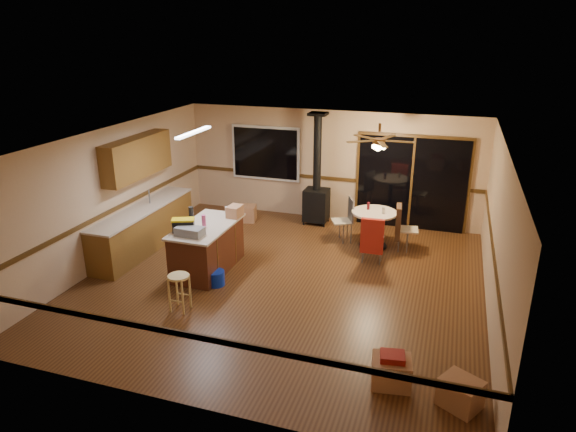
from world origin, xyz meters
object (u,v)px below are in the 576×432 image
at_px(blue_bucket, 216,278).
at_px(box_under_window, 246,213).
at_px(kitchen_island, 207,247).
at_px(bar_stool, 180,293).
at_px(box_corner_a, 391,372).
at_px(chair_near, 372,236).
at_px(box_corner_b, 460,393).
at_px(chair_right, 400,222).
at_px(dining_table, 374,223).
at_px(chair_left, 347,215).
at_px(toolbox_grey, 190,231).
at_px(toolbox_black, 183,226).
at_px(wood_stove, 317,194).

distance_m(blue_bucket, box_under_window, 3.29).
bearing_deg(kitchen_island, box_under_window, 97.30).
height_order(bar_stool, box_under_window, bar_stool).
relative_size(bar_stool, box_corner_a, 1.26).
xyz_separation_m(chair_near, box_corner_b, (1.69, -3.67, -0.41)).
relative_size(bar_stool, chair_near, 0.89).
height_order(chair_right, box_corner_b, chair_right).
bearing_deg(bar_stool, dining_table, 54.44).
relative_size(kitchen_island, chair_left, 3.12).
height_order(toolbox_grey, box_corner_b, toolbox_grey).
relative_size(bar_stool, blue_bucket, 1.95).
distance_m(bar_stool, box_corner_b, 4.47).
xyz_separation_m(dining_table, box_corner_a, (0.95, -4.40, -0.35)).
bearing_deg(dining_table, chair_near, -83.07).
bearing_deg(toolbox_black, box_under_window, 91.84).
height_order(bar_stool, chair_right, chair_right).
height_order(toolbox_grey, dining_table, toolbox_grey).
distance_m(toolbox_black, chair_right, 4.37).
bearing_deg(chair_left, kitchen_island, -134.72).
bearing_deg(wood_stove, box_under_window, -167.05).
xyz_separation_m(chair_left, chair_right, (1.12, -0.12, 0.01)).
distance_m(wood_stove, toolbox_black, 3.79).
bearing_deg(toolbox_black, wood_stove, 65.88).
height_order(kitchen_island, box_corner_b, kitchen_island).
distance_m(kitchen_island, chair_near, 3.15).
relative_size(bar_stool, chair_left, 1.16).
bearing_deg(toolbox_grey, dining_table, 42.48).
distance_m(kitchen_island, chair_left, 3.13).
xyz_separation_m(toolbox_grey, blue_bucket, (0.46, 0.00, -0.84)).
relative_size(kitchen_island, box_corner_a, 3.40).
bearing_deg(blue_bucket, box_corner_a, -28.30).
distance_m(chair_near, box_under_window, 3.60).
relative_size(chair_left, box_under_window, 1.12).
height_order(dining_table, box_under_window, dining_table).
relative_size(box_under_window, box_corner_a, 0.97).
xyz_separation_m(chair_left, box_under_window, (-2.54, 0.45, -0.40)).
distance_m(toolbox_grey, box_under_window, 3.32).
xyz_separation_m(wood_stove, dining_table, (1.50, -0.98, -0.20)).
bearing_deg(dining_table, box_corner_a, -77.82).
relative_size(box_corner_a, box_corner_b, 1.08).
height_order(wood_stove, dining_table, wood_stove).
height_order(kitchen_island, box_corner_a, kitchen_island).
bearing_deg(kitchen_island, box_corner_b, -28.35).
xyz_separation_m(toolbox_grey, bar_stool, (0.29, -0.97, -0.66)).
relative_size(kitchen_island, box_corner_b, 3.68).
relative_size(kitchen_island, blue_bucket, 5.26).
xyz_separation_m(blue_bucket, dining_table, (2.39, 2.60, 0.40)).
xyz_separation_m(toolbox_black, dining_table, (3.05, 2.47, -0.47)).
xyz_separation_m(kitchen_island, toolbox_grey, (-0.05, -0.54, 0.52)).
bearing_deg(box_corner_b, toolbox_grey, 157.27).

